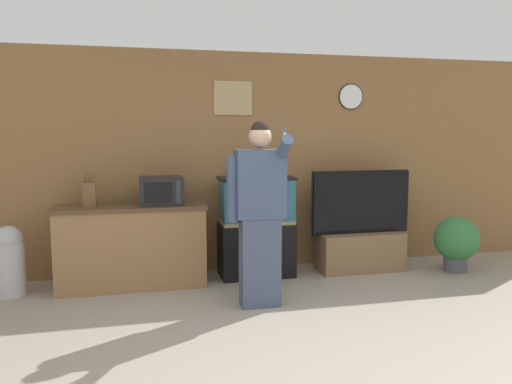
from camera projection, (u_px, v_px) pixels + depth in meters
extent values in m
plane|color=gray|center=(321.00, 370.00, 3.51)|extent=(18.00, 18.00, 0.00)
cube|color=olive|center=(241.00, 162.00, 6.01)|extent=(10.00, 0.06, 2.60)
cube|color=tan|center=(233.00, 98.00, 5.86)|extent=(0.45, 0.02, 0.39)
cylinder|color=white|center=(351.00, 97.00, 6.19)|extent=(0.30, 0.03, 0.30)
cylinder|color=black|center=(351.00, 97.00, 6.19)|extent=(0.32, 0.01, 0.32)
cube|color=olive|center=(132.00, 248.00, 5.36)|extent=(1.55, 0.50, 0.86)
cube|color=#513A24|center=(131.00, 207.00, 5.31)|extent=(1.59, 0.54, 0.03)
cube|color=black|center=(161.00, 191.00, 5.34)|extent=(0.46, 0.34, 0.30)
cube|color=black|center=(158.00, 193.00, 5.16)|extent=(0.29, 0.01, 0.21)
cube|color=#2D2D33|center=(178.00, 192.00, 5.21)|extent=(0.05, 0.01, 0.24)
cube|color=brown|center=(90.00, 195.00, 5.20)|extent=(0.13, 0.10, 0.25)
cylinder|color=brown|center=(84.00, 179.00, 5.18)|extent=(0.02, 0.02, 0.08)
cylinder|color=brown|center=(87.00, 177.00, 5.18)|extent=(0.02, 0.02, 0.11)
cylinder|color=brown|center=(90.00, 179.00, 5.19)|extent=(0.02, 0.02, 0.07)
cylinder|color=brown|center=(93.00, 177.00, 5.20)|extent=(0.02, 0.02, 0.11)
cylinder|color=brown|center=(85.00, 178.00, 5.22)|extent=(0.02, 0.02, 0.09)
cylinder|color=brown|center=(88.00, 177.00, 5.23)|extent=(0.02, 0.02, 0.10)
cylinder|color=brown|center=(91.00, 178.00, 5.23)|extent=(0.02, 0.02, 0.09)
cube|color=black|center=(256.00, 249.00, 5.79)|extent=(0.85, 0.46, 0.62)
cube|color=#937F5B|center=(256.00, 221.00, 5.75)|extent=(0.82, 0.44, 0.04)
cube|color=#285B70|center=(256.00, 200.00, 5.72)|extent=(0.81, 0.44, 0.52)
cube|color=black|center=(256.00, 178.00, 5.69)|extent=(0.85, 0.46, 0.03)
cube|color=brown|center=(360.00, 251.00, 6.02)|extent=(1.03, 0.40, 0.46)
cube|color=black|center=(361.00, 203.00, 5.95)|extent=(1.21, 0.05, 0.74)
cube|color=black|center=(360.00, 202.00, 5.97)|extent=(1.24, 0.01, 0.77)
cube|color=#424C66|center=(260.00, 262.00, 4.77)|extent=(0.37, 0.21, 0.86)
cube|color=#3D4C6B|center=(260.00, 184.00, 4.68)|extent=(0.47, 0.22, 0.65)
sphere|color=tan|center=(260.00, 137.00, 4.63)|extent=(0.22, 0.22, 0.22)
sphere|color=black|center=(260.00, 130.00, 4.62)|extent=(0.18, 0.18, 0.18)
cylinder|color=#3D4C6B|center=(233.00, 189.00, 4.63)|extent=(0.12, 0.12, 0.61)
cylinder|color=#3D4C6B|center=(283.00, 150.00, 4.55)|extent=(0.11, 0.34, 0.28)
cylinder|color=white|center=(284.00, 138.00, 4.52)|extent=(0.02, 0.06, 0.11)
cylinder|color=#2856B2|center=(285.00, 131.00, 4.49)|extent=(0.02, 0.03, 0.05)
cylinder|color=#4C4C51|center=(455.00, 264.00, 5.99)|extent=(0.27, 0.27, 0.17)
sphere|color=#33753D|center=(456.00, 239.00, 5.96)|extent=(0.53, 0.53, 0.53)
cylinder|color=#B7B7BC|center=(10.00, 269.00, 5.08)|extent=(0.30, 0.30, 0.54)
sphere|color=#ADADB2|center=(8.00, 240.00, 5.05)|extent=(0.29, 0.29, 0.29)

